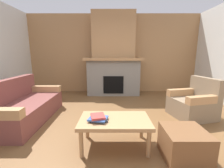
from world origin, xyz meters
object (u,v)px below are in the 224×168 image
object	(u,v)px
fireplace	(113,60)
armchair	(193,103)
couch	(23,107)
coffee_table	(114,122)
ottoman	(183,144)

from	to	relation	value
fireplace	armchair	size ratio (longest dim) A/B	2.95
couch	coffee_table	xyz separation A→B (m)	(1.84, -0.90, 0.09)
fireplace	ottoman	distance (m)	3.60
fireplace	armchair	distance (m)	2.77
armchair	ottoman	size ratio (longest dim) A/B	1.76
fireplace	ottoman	size ratio (longest dim) A/B	5.19
couch	armchair	world-z (taller)	same
fireplace	coffee_table	xyz separation A→B (m)	(-0.01, -3.09, -0.79)
coffee_table	ottoman	distance (m)	0.94
armchair	coffee_table	distance (m)	2.05
ottoman	coffee_table	bearing A→B (deg)	163.18
fireplace	armchair	xyz separation A→B (m)	(1.72, -1.99, -0.87)
coffee_table	couch	bearing A→B (deg)	153.92
ottoman	armchair	bearing A→B (deg)	58.22
fireplace	couch	distance (m)	2.99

